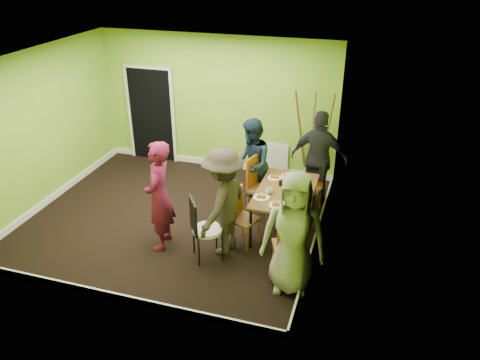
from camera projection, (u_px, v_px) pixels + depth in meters
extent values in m
plane|color=black|center=(176.00, 217.00, 8.33)|extent=(5.00, 5.00, 0.00)
cube|color=#7FAB2C|center=(217.00, 104.00, 9.61)|extent=(5.00, 0.04, 2.80)
cube|color=#7FAB2C|center=(95.00, 211.00, 5.77)|extent=(5.00, 0.04, 2.80)
cube|color=#7FAB2C|center=(42.00, 128.00, 8.34)|extent=(0.04, 4.50, 2.80)
cube|color=#7FAB2C|center=(323.00, 163.00, 7.04)|extent=(0.04, 4.50, 2.80)
cube|color=white|center=(165.00, 59.00, 7.05)|extent=(5.00, 4.50, 0.04)
cube|color=black|center=(151.00, 115.00, 10.14)|extent=(1.00, 0.05, 2.04)
cube|color=white|center=(276.00, 156.00, 9.70)|extent=(0.50, 0.04, 0.55)
cylinder|color=black|center=(251.00, 229.00, 7.33)|extent=(0.04, 0.04, 0.71)
cylinder|color=black|center=(300.00, 237.00, 7.13)|extent=(0.04, 0.04, 0.71)
cylinder|color=black|center=(271.00, 189.00, 8.51)|extent=(0.04, 0.04, 0.71)
cylinder|color=black|center=(314.00, 195.00, 8.30)|extent=(0.04, 0.04, 0.71)
cube|color=brown|center=(285.00, 191.00, 7.65)|extent=(0.90, 1.50, 0.04)
cylinder|color=#BE5E11|center=(259.00, 195.00, 8.52)|extent=(0.03, 0.03, 0.51)
cylinder|color=#BE5E11|center=(248.00, 204.00, 8.24)|extent=(0.03, 0.03, 0.51)
cylinder|color=#BE5E11|center=(278.00, 200.00, 8.34)|extent=(0.03, 0.03, 0.51)
cylinder|color=#BE5E11|center=(267.00, 210.00, 8.05)|extent=(0.03, 0.03, 0.51)
cube|color=brown|center=(263.00, 190.00, 8.17)|extent=(0.55, 0.55, 0.04)
cube|color=#BE5E11|center=(253.00, 171.00, 8.14)|extent=(0.14, 0.42, 0.56)
cylinder|color=#BE5E11|center=(242.00, 223.00, 7.72)|extent=(0.03, 0.03, 0.44)
cylinder|color=#BE5E11|center=(230.00, 232.00, 7.49)|extent=(0.03, 0.03, 0.44)
cylinder|color=#BE5E11|center=(259.00, 230.00, 7.54)|extent=(0.03, 0.03, 0.44)
cylinder|color=#BE5E11|center=(246.00, 239.00, 7.31)|extent=(0.03, 0.03, 0.44)
cube|color=brown|center=(244.00, 220.00, 7.42)|extent=(0.50, 0.50, 0.04)
cube|color=#BE5E11|center=(235.00, 202.00, 7.40)|extent=(0.16, 0.36, 0.49)
cylinder|color=#BE5E11|center=(320.00, 198.00, 8.54)|extent=(0.02, 0.02, 0.39)
cylinder|color=#BE5E11|center=(306.00, 193.00, 8.71)|extent=(0.02, 0.02, 0.39)
cylinder|color=#BE5E11|center=(312.00, 204.00, 8.34)|extent=(0.02, 0.02, 0.39)
cylinder|color=#BE5E11|center=(298.00, 199.00, 8.51)|extent=(0.02, 0.02, 0.39)
cube|color=brown|center=(310.00, 189.00, 8.43)|extent=(0.46, 0.46, 0.03)
cube|color=#BE5E11|center=(315.00, 174.00, 8.44)|extent=(0.32, 0.15, 0.44)
cylinder|color=#BE5E11|center=(277.00, 267.00, 6.67)|extent=(0.03, 0.03, 0.46)
cylinder|color=#BE5E11|center=(301.00, 266.00, 6.70)|extent=(0.03, 0.03, 0.46)
cylinder|color=#BE5E11|center=(273.00, 253.00, 6.98)|extent=(0.03, 0.03, 0.46)
cylinder|color=#BE5E11|center=(296.00, 252.00, 7.00)|extent=(0.03, 0.03, 0.46)
cube|color=brown|center=(287.00, 246.00, 6.73)|extent=(0.53, 0.53, 0.04)
cube|color=#BE5E11|center=(291.00, 238.00, 6.44)|extent=(0.37, 0.17, 0.51)
cylinder|color=black|center=(194.00, 239.00, 7.27)|extent=(0.03, 0.03, 0.48)
cylinder|color=black|center=(199.00, 252.00, 6.96)|extent=(0.03, 0.03, 0.48)
cylinder|color=black|center=(216.00, 235.00, 7.37)|extent=(0.03, 0.03, 0.48)
cylinder|color=black|center=(222.00, 248.00, 7.06)|extent=(0.03, 0.03, 0.48)
cylinder|color=white|center=(207.00, 230.00, 7.05)|extent=(0.45, 0.45, 0.05)
cube|color=black|center=(193.00, 216.00, 6.87)|extent=(0.26, 0.35, 0.53)
cylinder|color=brown|center=(301.00, 136.00, 9.22)|extent=(0.28, 0.45, 1.93)
cylinder|color=brown|center=(326.00, 139.00, 9.09)|extent=(0.28, 0.45, 1.93)
cylinder|color=brown|center=(311.00, 142.00, 8.92)|extent=(0.04, 0.44, 1.88)
cube|color=brown|center=(313.00, 141.00, 9.13)|extent=(0.52, 0.05, 0.05)
cylinder|color=white|center=(275.00, 178.00, 8.03)|extent=(0.23, 0.23, 0.01)
cylinder|color=white|center=(261.00, 197.00, 7.41)|extent=(0.26, 0.26, 0.01)
cylinder|color=white|center=(287.00, 176.00, 8.09)|extent=(0.22, 0.22, 0.01)
cylinder|color=white|center=(277.00, 205.00, 7.19)|extent=(0.25, 0.25, 0.01)
cylinder|color=white|center=(300.00, 190.00, 7.64)|extent=(0.26, 0.26, 0.01)
cylinder|color=white|center=(298.00, 197.00, 7.43)|extent=(0.23, 0.23, 0.01)
cylinder|color=white|center=(287.00, 182.00, 7.66)|extent=(0.07, 0.07, 0.21)
cylinder|color=#1C2FD5|center=(297.00, 195.00, 7.26)|extent=(0.08, 0.08, 0.22)
cylinder|color=#BE5E11|center=(284.00, 182.00, 7.79)|extent=(0.03, 0.03, 0.08)
cylinder|color=black|center=(281.00, 183.00, 7.77)|extent=(0.06, 0.06, 0.09)
cylinder|color=black|center=(296.00, 177.00, 7.99)|extent=(0.07, 0.07, 0.09)
cylinder|color=black|center=(284.00, 201.00, 7.22)|extent=(0.07, 0.07, 0.10)
imported|color=white|center=(269.00, 191.00, 7.52)|extent=(0.12, 0.12, 0.09)
imported|color=white|center=(292.00, 187.00, 7.62)|extent=(0.11, 0.11, 0.10)
imported|color=maroon|center=(159.00, 196.00, 7.16)|extent=(0.53, 0.72, 1.79)
imported|color=#152434|center=(252.00, 164.00, 8.32)|extent=(0.87, 0.98, 1.67)
imported|color=#322821|center=(224.00, 202.00, 7.04)|extent=(0.85, 1.23, 1.74)
imported|color=black|center=(319.00, 159.00, 8.42)|extent=(1.08, 0.52, 1.78)
imported|color=#9A9786|center=(294.00, 234.00, 6.23)|extent=(0.91, 0.62, 1.79)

